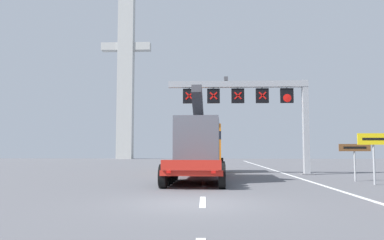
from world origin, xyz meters
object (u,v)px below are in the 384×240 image
exit_sign_yellow (374,145)px  bridge_pylon_distant (126,66)px  tourist_info_sign_brown (355,152)px  heavy_haul_truck_red (201,146)px  overhead_lane_gantry (256,99)px

exit_sign_yellow → bridge_pylon_distant: bearing=116.1°
bridge_pylon_distant → tourist_info_sign_brown: bearing=-63.0°
exit_sign_yellow → tourist_info_sign_brown: bearing=93.8°
heavy_haul_truck_red → bridge_pylon_distant: 46.37m
exit_sign_yellow → tourist_info_sign_brown: size_ratio=1.25×
heavy_haul_truck_red → tourist_info_sign_brown: 9.25m
overhead_lane_gantry → heavy_haul_truck_red: (-3.88, -1.93, -3.34)m
exit_sign_yellow → tourist_info_sign_brown: (-0.14, 2.06, -0.38)m
overhead_lane_gantry → heavy_haul_truck_red: bearing=-153.5°
heavy_haul_truck_red → exit_sign_yellow: bearing=-31.4°
heavy_haul_truck_red → bridge_pylon_distant: bridge_pylon_distant is taller
exit_sign_yellow → bridge_pylon_distant: bridge_pylon_distant is taller
heavy_haul_truck_red → exit_sign_yellow: heavy_haul_truck_red is taller
overhead_lane_gantry → tourist_info_sign_brown: (4.76, -5.23, -3.72)m
heavy_haul_truck_red → tourist_info_sign_brown: (8.64, -3.30, -0.38)m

